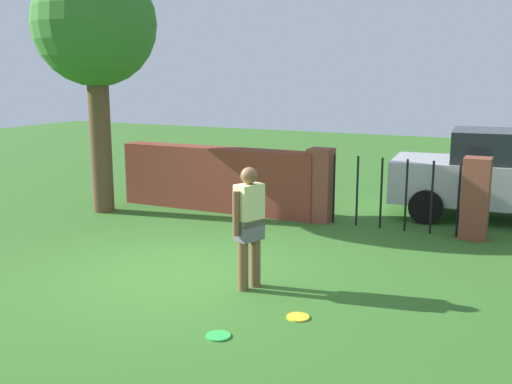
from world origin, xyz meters
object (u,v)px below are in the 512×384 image
at_px(person, 249,222).
at_px(frisbee_yellow, 298,317).
at_px(tree, 95,28).
at_px(car, 505,176).
at_px(frisbee_green, 218,336).

xyz_separation_m(person, frisbee_yellow, (0.95, -0.64, -0.89)).
distance_m(tree, car, 8.40).
relative_size(tree, frisbee_yellow, 18.21).
xyz_separation_m(tree, frisbee_green, (5.03, -4.21, -3.62)).
distance_m(person, frisbee_green, 1.77).
height_order(tree, frisbee_yellow, tree).
bearing_deg(frisbee_green, tree, 140.04).
bearing_deg(frisbee_yellow, car, 73.47).
distance_m(tree, frisbee_green, 7.49).
bearing_deg(frisbee_green, frisbee_yellow, 54.98).
distance_m(tree, frisbee_yellow, 7.49).
height_order(car, frisbee_green, car).
bearing_deg(frisbee_yellow, person, 145.89).
distance_m(car, frisbee_green, 7.42).
relative_size(person, car, 0.37).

